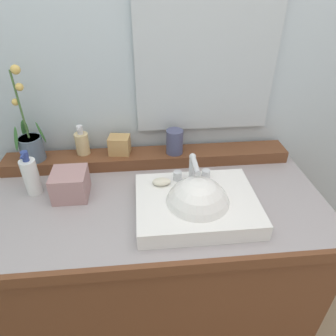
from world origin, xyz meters
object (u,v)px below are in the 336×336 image
Objects in this scene: soap_bar at (162,182)px; trinket_box at (119,145)px; sink_basin at (197,207)px; potted_plant at (30,142)px; tissue_box at (70,184)px; soap_dispenser at (82,143)px; tumbler_cup at (175,142)px; lotion_bottle at (31,176)px.

trinket_box is at bearing 122.03° from soap_bar.
potted_plant is at bearing 151.75° from sink_basin.
soap_bar is 0.35m from tissue_box.
soap_dispenser is 1.49× the size of trinket_box.
soap_bar is at bearing -24.97° from potted_plant.
tumbler_cup is (0.08, 0.24, 0.03)m from soap_bar.
trinket_box is (0.16, -0.01, -0.01)m from soap_dispenser.
trinket_box is (-0.28, 0.36, 0.07)m from sink_basin.
sink_basin is at bearing -16.35° from lotion_bottle.
soap_bar is at bearing -49.81° from trinket_box.
trinket_box is 0.48× the size of lotion_bottle.
tissue_box is (0.18, -0.20, -0.08)m from potted_plant.
soap_bar is at bearing 139.35° from sink_basin.
soap_bar is at bearing -7.41° from tissue_box.
potted_plant is (-0.65, 0.35, 0.11)m from sink_basin.
soap_bar is 0.53× the size of soap_dispenser.
lotion_bottle is at bearing -78.61° from potted_plant.
lotion_bottle is (-0.61, 0.18, 0.05)m from sink_basin.
potted_plant is at bearing -169.25° from trinket_box.
trinket_box is at bearing -4.64° from soap_dispenser.
lotion_bottle reaches higher than tissue_box.
soap_bar is 0.43m from soap_dispenser.
soap_dispenser reaches higher than tissue_box.
lotion_bottle is 0.15m from tissue_box.
soap_dispenser is 0.26m from lotion_bottle.
trinket_box is 0.69× the size of tissue_box.
soap_bar is 0.38× the size of lotion_bottle.
lotion_bottle is 1.42× the size of tissue_box.
soap_dispenser is at bearing 8.27° from potted_plant.
potted_plant is (-0.53, 0.25, 0.06)m from soap_bar.
lotion_bottle is at bearing -130.69° from soap_dispenser.
lotion_bottle is at bearing 170.99° from soap_bar.
soap_bar is 0.54× the size of tissue_box.
lotion_bottle is (-0.33, -0.18, -0.02)m from trinket_box.
trinket_box is (-0.24, 0.02, -0.01)m from tumbler_cup.
soap_dispenser reaches higher than tumbler_cup.
potted_plant is 0.28m from tissue_box.
tumbler_cup is at bearing 72.49° from soap_bar.
lotion_bottle is (0.03, -0.17, -0.06)m from potted_plant.
potted_plant reaches higher than lotion_bottle.
potted_plant reaches higher than tumbler_cup.
tumbler_cup is 0.24m from trinket_box.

